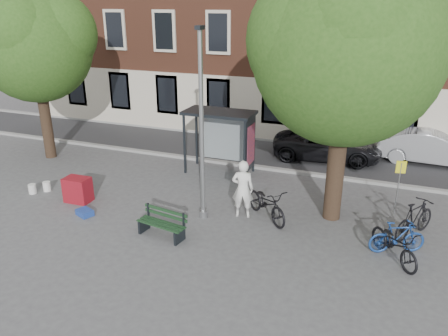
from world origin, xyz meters
The scene contains 22 objects.
ground centered at (0.00, 0.00, 0.00)m, with size 90.00×90.00×0.00m, color #4C4C4F.
road centered at (0.00, 7.00, 0.01)m, with size 40.00×4.00×0.01m, color #28282B.
curb_near centered at (0.00, 5.00, 0.06)m, with size 40.00×0.25×0.12m, color gray.
curb_far centered at (0.00, 9.00, 0.06)m, with size 40.00×0.25×0.12m, color gray.
lamppost centered at (0.00, 0.00, 2.78)m, with size 0.28×0.35×6.11m.
tree_right centered at (4.01, 1.38, 5.62)m, with size 5.76×5.60×8.20m.
tree_left centered at (-8.99, 2.88, 5.22)m, with size 5.18×4.86×7.40m.
bus_shelter centered at (-0.61, 4.11, 1.92)m, with size 2.85×1.45×2.62m.
painter centered at (1.20, 0.52, 0.99)m, with size 0.72×0.47×1.98m, color white.
bench centered at (-0.66, -1.60, 0.38)m, with size 1.65×0.77×0.82m.
bike_a centered at (2.00, 0.62, 0.57)m, with size 0.75×2.16×1.13m, color black.
bike_b centered at (6.03, -0.05, 0.49)m, with size 0.46×1.63×0.98m, color navy.
bike_c centered at (5.97, -0.50, 0.52)m, with size 0.69×1.98×1.04m, color black.
bike_d centered at (6.50, 1.11, 0.59)m, with size 0.56×1.97×1.18m, color black.
car_dark centered at (2.94, 7.29, 0.66)m, with size 2.21×4.78×1.33m, color black.
car_silver centered at (7.31, 8.40, 0.74)m, with size 1.57×4.50×1.48m, color #A6A8AE.
red_stand centered at (-4.67, -0.49, 0.45)m, with size 0.90×0.60×0.90m, color maroon.
blue_crate centered at (-3.77, -1.33, 0.10)m, with size 0.55×0.40×0.20m, color navy.
bucket_a centered at (-5.14, 0.68, 0.18)m, with size 0.28×0.28×0.36m, color silver.
bucket_b centered at (-6.40, -0.17, 0.18)m, with size 0.28×0.28×0.36m, color white.
bucket_c centered at (-6.74, -0.55, 0.18)m, with size 0.28×0.28×0.36m, color silver.
notice_sign centered at (5.96, 2.62, 1.35)m, with size 0.32×0.10×1.88m.
Camera 1 is at (5.33, -11.94, 6.76)m, focal length 35.00 mm.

